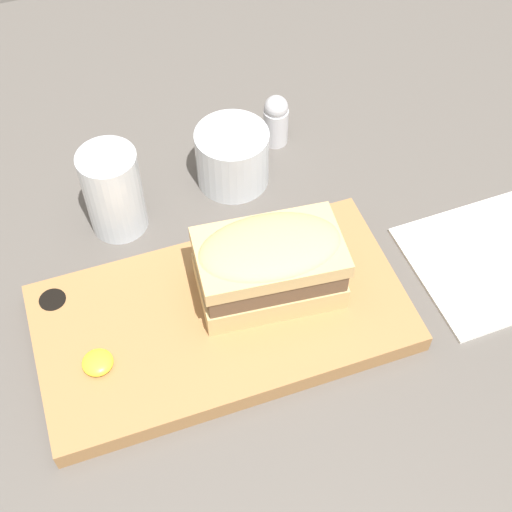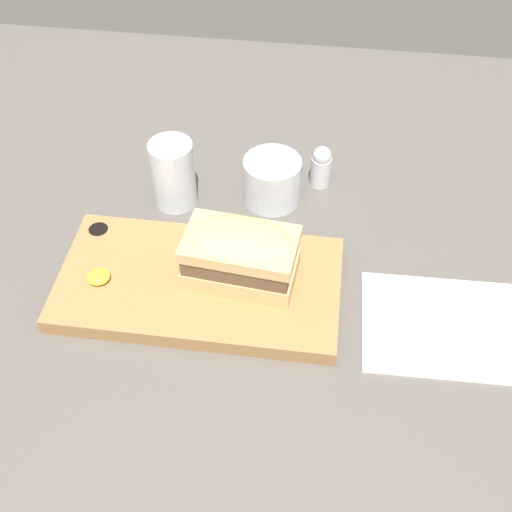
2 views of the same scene
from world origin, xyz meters
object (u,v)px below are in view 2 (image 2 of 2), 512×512
at_px(napkin, 449,327).
at_px(sandwich, 241,254).
at_px(salt_shaker, 321,166).
at_px(serving_board, 199,283).
at_px(wine_glass, 272,182).
at_px(water_glass, 174,177).

bearing_deg(napkin, sandwich, 173.31).
distance_m(napkin, salt_shaker, 0.30).
height_order(serving_board, wine_glass, wine_glass).
relative_size(wine_glass, salt_shaker, 1.24).
relative_size(water_glass, salt_shaker, 1.53).
height_order(serving_board, napkin, serving_board).
height_order(serving_board, sandwich, sandwich).
xyz_separation_m(sandwich, wine_glass, (0.02, 0.17, -0.03)).
height_order(water_glass, wine_glass, water_glass).
relative_size(wine_glass, napkin, 0.38).
bearing_deg(salt_shaker, serving_board, -121.65).
xyz_separation_m(serving_board, sandwich, (0.05, 0.01, 0.05)).
bearing_deg(wine_glass, sandwich, -96.32).
distance_m(wine_glass, salt_shaker, 0.08).
height_order(wine_glass, napkin, wine_glass).
xyz_separation_m(wine_glass, salt_shaker, (0.07, 0.04, 0.00)).
bearing_deg(sandwich, water_glass, 128.26).
height_order(serving_board, salt_shaker, salt_shaker).
distance_m(water_glass, salt_shaker, 0.22).
xyz_separation_m(sandwich, napkin, (0.26, -0.03, -0.06)).
distance_m(sandwich, salt_shaker, 0.23).
bearing_deg(napkin, wine_glass, 139.83).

